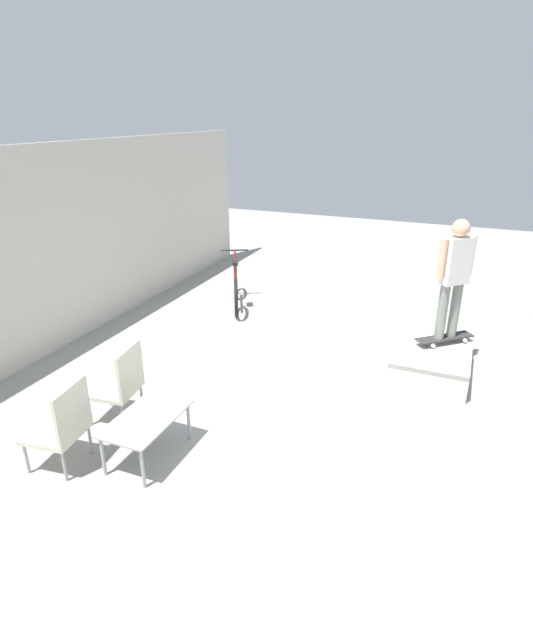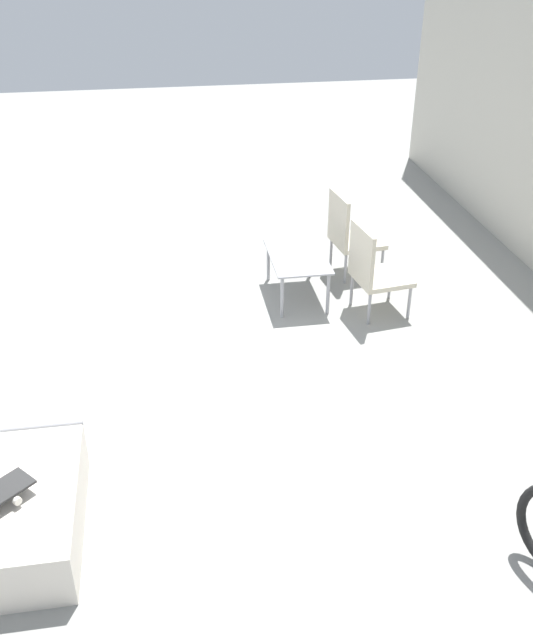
{
  "view_description": "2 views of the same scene",
  "coord_description": "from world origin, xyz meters",
  "px_view_note": "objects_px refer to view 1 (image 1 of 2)",
  "views": [
    {
      "loc": [
        -5.06,
        -1.44,
        3.39
      ],
      "look_at": [
        0.27,
        0.78,
        0.97
      ],
      "focal_mm": 28.0,
      "sensor_mm": 36.0,
      "label": 1
    },
    {
      "loc": [
        5.09,
        -0.02,
        3.64
      ],
      "look_at": [
        0.49,
        0.73,
        0.92
      ],
      "focal_mm": 40.0,
      "sensor_mm": 36.0,
      "label": 2
    }
  ],
  "objects_px": {
    "skate_ramp_box": "(431,362)",
    "bicycle": "(236,287)",
    "patio_chair_left": "(63,424)",
    "skateboard_on_ramp": "(444,338)",
    "coffee_table": "(146,422)",
    "patio_chair_right": "(121,382)",
    "person_skater": "(455,271)"
  },
  "relations": [
    {
      "from": "skate_ramp_box",
      "to": "bicycle",
      "type": "distance_m",
      "value": 3.93
    },
    {
      "from": "person_skater",
      "to": "coffee_table",
      "type": "relative_size",
      "value": 1.72
    },
    {
      "from": "person_skater",
      "to": "coffee_table",
      "type": "distance_m",
      "value": 4.34
    },
    {
      "from": "skate_ramp_box",
      "to": "coffee_table",
      "type": "bearing_deg",
      "value": 139.51
    },
    {
      "from": "skate_ramp_box",
      "to": "person_skater",
      "type": "relative_size",
      "value": 0.79
    },
    {
      "from": "person_skater",
      "to": "patio_chair_left",
      "type": "relative_size",
      "value": 1.74
    },
    {
      "from": "person_skater",
      "to": "patio_chair_left",
      "type": "bearing_deg",
      "value": -178.27
    },
    {
      "from": "skate_ramp_box",
      "to": "bicycle",
      "type": "relative_size",
      "value": 0.81
    },
    {
      "from": "skate_ramp_box",
      "to": "bicycle",
      "type": "xyz_separation_m",
      "value": [
        1.39,
        3.67,
        0.18
      ]
    },
    {
      "from": "skateboard_on_ramp",
      "to": "person_skater",
      "type": "relative_size",
      "value": 0.47
    },
    {
      "from": "coffee_table",
      "to": "patio_chair_right",
      "type": "xyz_separation_m",
      "value": [
        0.47,
        0.68,
        0.07
      ]
    },
    {
      "from": "skateboard_on_ramp",
      "to": "patio_chair_left",
      "type": "relative_size",
      "value": 0.81
    },
    {
      "from": "skate_ramp_box",
      "to": "patio_chair_right",
      "type": "height_order",
      "value": "patio_chair_right"
    },
    {
      "from": "coffee_table",
      "to": "bicycle",
      "type": "bearing_deg",
      "value": 14.16
    },
    {
      "from": "skate_ramp_box",
      "to": "person_skater",
      "type": "bearing_deg",
      "value": -25.09
    },
    {
      "from": "patio_chair_left",
      "to": "coffee_table",
      "type": "bearing_deg",
      "value": 115.95
    },
    {
      "from": "person_skater",
      "to": "patio_chair_left",
      "type": "height_order",
      "value": "person_skater"
    },
    {
      "from": "skate_ramp_box",
      "to": "patio_chair_right",
      "type": "distance_m",
      "value": 4.12
    },
    {
      "from": "patio_chair_left",
      "to": "bicycle",
      "type": "xyz_separation_m",
      "value": [
        4.84,
        0.43,
        -0.12
      ]
    },
    {
      "from": "patio_chair_right",
      "to": "coffee_table",
      "type": "bearing_deg",
      "value": 47.04
    },
    {
      "from": "skate_ramp_box",
      "to": "bicycle",
      "type": "bearing_deg",
      "value": 69.3
    },
    {
      "from": "person_skater",
      "to": "skate_ramp_box",
      "type": "bearing_deg",
      "value": -161.13
    },
    {
      "from": "bicycle",
      "to": "patio_chair_right",
      "type": "bearing_deg",
      "value": 159.77
    },
    {
      "from": "skateboard_on_ramp",
      "to": "coffee_table",
      "type": "distance_m",
      "value": 4.22
    },
    {
      "from": "skate_ramp_box",
      "to": "patio_chair_left",
      "type": "xyz_separation_m",
      "value": [
        -3.45,
        3.24,
        0.3
      ]
    },
    {
      "from": "patio_chair_left",
      "to": "skateboard_on_ramp",
      "type": "bearing_deg",
      "value": 130.44
    },
    {
      "from": "person_skater",
      "to": "patio_chair_right",
      "type": "xyz_separation_m",
      "value": [
        -2.79,
        3.36,
        -0.95
      ]
    },
    {
      "from": "bicycle",
      "to": "skate_ramp_box",
      "type": "bearing_deg",
      "value": -137.2
    },
    {
      "from": "skateboard_on_ramp",
      "to": "patio_chair_left",
      "type": "bearing_deg",
      "value": -173.99
    },
    {
      "from": "bicycle",
      "to": "coffee_table",
      "type": "bearing_deg",
      "value": 167.66
    },
    {
      "from": "skate_ramp_box",
      "to": "patio_chair_left",
      "type": "distance_m",
      "value": 4.74
    },
    {
      "from": "patio_chair_right",
      "to": "bicycle",
      "type": "xyz_separation_m",
      "value": [
        3.92,
        0.43,
        -0.12
      ]
    }
  ]
}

